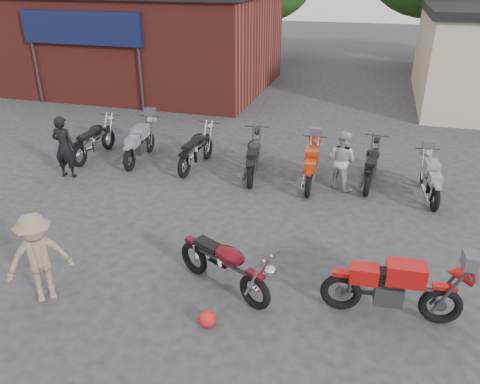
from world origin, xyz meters
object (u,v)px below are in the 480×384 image
(person_light, at_px, (342,160))
(sportbike, at_px, (395,285))
(row_bike_2, at_px, (196,147))
(helmet, at_px, (207,319))
(row_bike_0, at_px, (94,138))
(row_bike_4, at_px, (311,164))
(row_bike_6, at_px, (431,177))
(row_bike_3, at_px, (253,154))
(row_bike_5, at_px, (372,163))
(person_tan, at_px, (39,258))
(row_bike_1, at_px, (140,141))
(person_dark, at_px, (64,147))
(vintage_motorcycle, at_px, (224,262))

(person_light, bearing_deg, sportbike, 133.31)
(sportbike, bearing_deg, row_bike_2, 132.94)
(row_bike_2, bearing_deg, helmet, -153.34)
(helmet, distance_m, row_bike_0, 8.11)
(person_light, bearing_deg, row_bike_0, 26.93)
(row_bike_4, distance_m, row_bike_6, 2.85)
(helmet, relative_size, row_bike_3, 0.13)
(row_bike_5, distance_m, row_bike_6, 1.46)
(sportbike, distance_m, person_light, 4.82)
(person_tan, xyz_separation_m, row_bike_1, (-1.36, 6.11, -0.21))
(person_dark, relative_size, row_bike_0, 0.82)
(person_dark, height_order, row_bike_4, person_dark)
(vintage_motorcycle, relative_size, row_bike_5, 1.00)
(helmet, bearing_deg, row_bike_6, 57.88)
(row_bike_5, height_order, row_bike_6, row_bike_5)
(row_bike_1, relative_size, row_bike_3, 0.98)
(sportbike, xyz_separation_m, person_tan, (-5.57, -1.15, 0.19))
(sportbike, height_order, helmet, sportbike)
(helmet, xyz_separation_m, row_bike_5, (2.21, 6.16, 0.45))
(person_dark, bearing_deg, person_light, -173.09)
(row_bike_0, height_order, row_bike_3, row_bike_3)
(row_bike_0, xyz_separation_m, row_bike_1, (1.39, 0.13, 0.01))
(row_bike_3, relative_size, row_bike_4, 1.06)
(vintage_motorcycle, bearing_deg, row_bike_1, 155.79)
(row_bike_2, bearing_deg, row_bike_4, -90.97)
(person_tan, relative_size, row_bike_3, 0.77)
(person_tan, distance_m, row_bike_4, 6.82)
(person_dark, relative_size, person_tan, 1.04)
(row_bike_0, relative_size, row_bike_3, 0.97)
(vintage_motorcycle, bearing_deg, row_bike_5, 93.33)
(row_bike_2, distance_m, row_bike_4, 3.22)
(person_tan, height_order, row_bike_3, person_tan)
(sportbike, xyz_separation_m, row_bike_3, (-3.53, 4.80, -0.00))
(row_bike_5, bearing_deg, row_bike_3, 99.69)
(person_tan, bearing_deg, person_dark, 77.35)
(sportbike, xyz_separation_m, row_bike_2, (-5.19, 4.94, -0.02))
(row_bike_0, xyz_separation_m, row_bike_4, (6.33, -0.18, -0.02))
(vintage_motorcycle, relative_size, person_dark, 1.20)
(person_dark, height_order, row_bike_0, person_dark)
(person_dark, xyz_separation_m, row_bike_2, (3.07, 1.56, -0.25))
(row_bike_0, relative_size, row_bike_4, 1.03)
(row_bike_3, bearing_deg, person_dark, 97.54)
(sportbike, height_order, person_light, person_light)
(sportbike, relative_size, person_tan, 1.31)
(helmet, bearing_deg, sportbike, 20.63)
(row_bike_1, height_order, row_bike_2, row_bike_1)
(person_tan, distance_m, row_bike_5, 8.06)
(helmet, xyz_separation_m, person_dark, (-5.53, 4.41, 0.70))
(row_bike_5, xyz_separation_m, row_bike_6, (1.39, -0.42, -0.04))
(row_bike_3, bearing_deg, row_bike_4, -104.92)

